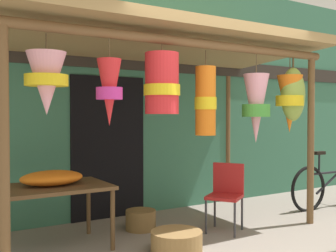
{
  "coord_description": "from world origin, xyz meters",
  "views": [
    {
      "loc": [
        -2.91,
        -3.23,
        1.47
      ],
      "look_at": [
        -0.03,
        1.4,
        1.31
      ],
      "focal_mm": 44.06,
      "sensor_mm": 36.0,
      "label": 1
    }
  ],
  "objects_px": {
    "display_table": "(53,192)",
    "wicker_basket_by_table": "(141,220)",
    "flower_heap_on_table": "(53,178)",
    "parked_bicycle": "(331,185)",
    "folding_chair": "(226,191)",
    "wicker_basket_spare": "(177,242)"
  },
  "relations": [
    {
      "from": "folding_chair",
      "to": "wicker_basket_by_table",
      "type": "height_order",
      "value": "folding_chair"
    },
    {
      "from": "display_table",
      "to": "wicker_basket_by_table",
      "type": "relative_size",
      "value": 3.07
    },
    {
      "from": "wicker_basket_spare",
      "to": "display_table",
      "type": "bearing_deg",
      "value": 144.11
    },
    {
      "from": "flower_heap_on_table",
      "to": "folding_chair",
      "type": "distance_m",
      "value": 2.12
    },
    {
      "from": "flower_heap_on_table",
      "to": "display_table",
      "type": "bearing_deg",
      "value": -114.72
    },
    {
      "from": "display_table",
      "to": "parked_bicycle",
      "type": "xyz_separation_m",
      "value": [
        4.33,
        -0.28,
        -0.28
      ]
    },
    {
      "from": "folding_chair",
      "to": "wicker_basket_by_table",
      "type": "relative_size",
      "value": 2.19
    },
    {
      "from": "display_table",
      "to": "parked_bicycle",
      "type": "bearing_deg",
      "value": -3.75
    },
    {
      "from": "flower_heap_on_table",
      "to": "parked_bicycle",
      "type": "distance_m",
      "value": 4.35
    },
    {
      "from": "wicker_basket_by_table",
      "to": "parked_bicycle",
      "type": "bearing_deg",
      "value": -8.22
    },
    {
      "from": "wicker_basket_by_table",
      "to": "parked_bicycle",
      "type": "height_order",
      "value": "parked_bicycle"
    },
    {
      "from": "flower_heap_on_table",
      "to": "folding_chair",
      "type": "xyz_separation_m",
      "value": [
        2.06,
        -0.45,
        -0.27
      ]
    },
    {
      "from": "display_table",
      "to": "wicker_basket_spare",
      "type": "bearing_deg",
      "value": -35.89
    },
    {
      "from": "display_table",
      "to": "wicker_basket_by_table",
      "type": "height_order",
      "value": "display_table"
    },
    {
      "from": "display_table",
      "to": "folding_chair",
      "type": "relative_size",
      "value": 1.4
    },
    {
      "from": "display_table",
      "to": "wicker_basket_by_table",
      "type": "bearing_deg",
      "value": 8.46
    },
    {
      "from": "parked_bicycle",
      "to": "wicker_basket_spare",
      "type": "bearing_deg",
      "value": -171.23
    },
    {
      "from": "wicker_basket_spare",
      "to": "parked_bicycle",
      "type": "height_order",
      "value": "parked_bicycle"
    },
    {
      "from": "flower_heap_on_table",
      "to": "parked_bicycle",
      "type": "relative_size",
      "value": 0.39
    },
    {
      "from": "flower_heap_on_table",
      "to": "folding_chair",
      "type": "height_order",
      "value": "flower_heap_on_table"
    },
    {
      "from": "folding_chair",
      "to": "flower_heap_on_table",
      "type": "bearing_deg",
      "value": 167.74
    },
    {
      "from": "folding_chair",
      "to": "parked_bicycle",
      "type": "xyz_separation_m",
      "value": [
        2.26,
        0.13,
        -0.16
      ]
    }
  ]
}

